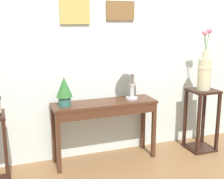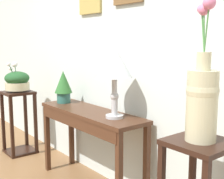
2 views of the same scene
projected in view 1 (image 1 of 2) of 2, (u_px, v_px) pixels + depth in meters
name	position (u px, v px, depth m)	size (l,w,h in m)	color
back_wall_with_art	(102.00, 44.00, 3.76)	(9.00, 0.13, 2.80)	silver
console_table	(105.00, 111.00, 3.64)	(1.25, 0.36, 0.74)	#472819
table_lamp	(132.00, 63.00, 3.66)	(0.30, 0.30, 0.59)	#B7B7BC
potted_plant_on_console	(64.00, 90.00, 3.43)	(0.18, 0.18, 0.33)	#2D665B
pedestal_stand_right	(201.00, 120.00, 4.02)	(0.34, 0.34, 0.82)	black
flower_vase_tall_right	(205.00, 70.00, 3.87)	(0.18, 0.18, 0.78)	beige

